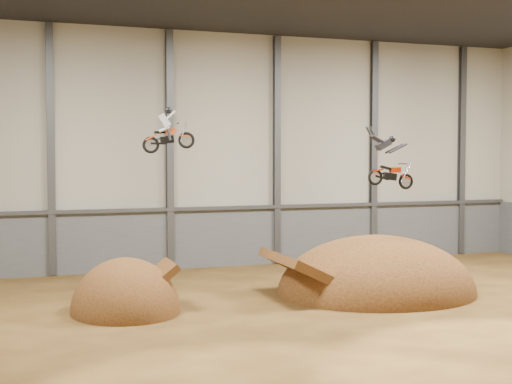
{
  "coord_description": "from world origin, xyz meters",
  "views": [
    {
      "loc": [
        -12.24,
        -26.01,
        6.73
      ],
      "look_at": [
        -1.78,
        4.0,
        5.06
      ],
      "focal_mm": 50.0,
      "sensor_mm": 36.0,
      "label": 1
    }
  ],
  "objects_px": {
    "fmx_rider_a": "(170,127)",
    "takeoff_ramp": "(126,312)",
    "landing_ramp": "(377,293)",
    "fmx_rider_b": "(390,159)"
  },
  "relations": [
    {
      "from": "fmx_rider_a",
      "to": "takeoff_ramp",
      "type": "bearing_deg",
      "value": -155.35
    },
    {
      "from": "takeoff_ramp",
      "to": "landing_ramp",
      "type": "xyz_separation_m",
      "value": [
        12.16,
        0.13,
        0.0
      ]
    },
    {
      "from": "landing_ramp",
      "to": "fmx_rider_a",
      "type": "relative_size",
      "value": 4.27
    },
    {
      "from": "landing_ramp",
      "to": "fmx_rider_a",
      "type": "bearing_deg",
      "value": 176.97
    },
    {
      "from": "landing_ramp",
      "to": "fmx_rider_b",
      "type": "height_order",
      "value": "fmx_rider_b"
    },
    {
      "from": "landing_ramp",
      "to": "fmx_rider_b",
      "type": "bearing_deg",
      "value": -93.33
    },
    {
      "from": "landing_ramp",
      "to": "fmx_rider_a",
      "type": "height_order",
      "value": "fmx_rider_a"
    },
    {
      "from": "takeoff_ramp",
      "to": "fmx_rider_a",
      "type": "height_order",
      "value": "fmx_rider_a"
    },
    {
      "from": "fmx_rider_a",
      "to": "fmx_rider_b",
      "type": "relative_size",
      "value": 0.74
    },
    {
      "from": "takeoff_ramp",
      "to": "fmx_rider_a",
      "type": "distance_m",
      "value": 8.25
    }
  ]
}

